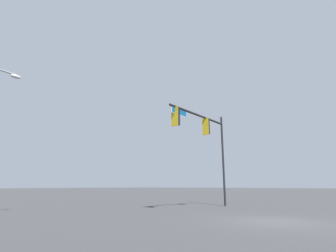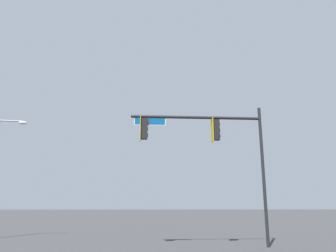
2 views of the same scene
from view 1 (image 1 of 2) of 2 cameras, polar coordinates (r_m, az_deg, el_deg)
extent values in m
plane|color=#38383A|center=(12.96, 22.26, -18.72)|extent=(400.00, 400.00, 0.00)
cylinder|color=black|center=(21.85, 11.91, -7.21)|extent=(0.16, 0.16, 7.17)
cylinder|color=black|center=(19.41, 6.80, 2.27)|extent=(6.92, 0.25, 0.16)
cube|color=gold|center=(19.95, 8.15, -0.09)|extent=(0.04, 0.52, 1.30)
cube|color=black|center=(20.11, 8.43, -0.19)|extent=(0.36, 0.32, 1.10)
cylinder|color=black|center=(20.25, 8.37, 1.50)|extent=(0.04, 0.04, 0.12)
cylinder|color=red|center=(20.35, 8.69, 0.62)|extent=(0.03, 0.22, 0.22)
cylinder|color=#392D05|center=(20.28, 8.72, -0.28)|extent=(0.03, 0.22, 0.22)
cylinder|color=black|center=(20.21, 8.75, -1.20)|extent=(0.03, 0.22, 0.22)
cube|color=gold|center=(16.89, 1.47, 2.13)|extent=(0.04, 0.52, 1.30)
cube|color=black|center=(17.03, 1.86, 2.00)|extent=(0.36, 0.32, 1.10)
cylinder|color=black|center=(17.20, 1.84, 3.97)|extent=(0.04, 0.04, 0.12)
cylinder|color=red|center=(17.27, 2.25, 2.93)|extent=(0.03, 0.22, 0.22)
cylinder|color=#392D05|center=(17.19, 2.26, 1.87)|extent=(0.03, 0.22, 0.22)
cylinder|color=black|center=(17.11, 2.27, 0.80)|extent=(0.03, 0.22, 0.22)
cube|color=#0A4C7F|center=(17.37, 2.46, 3.08)|extent=(1.59, 0.06, 0.34)
cube|color=white|center=(17.37, 2.46, 3.08)|extent=(1.65, 0.05, 0.40)
ellipsoid|color=silver|center=(16.74, -30.25, 9.27)|extent=(0.56, 0.28, 0.20)
camera|label=2|loc=(14.81, 66.31, -3.47)|focal=35.00mm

